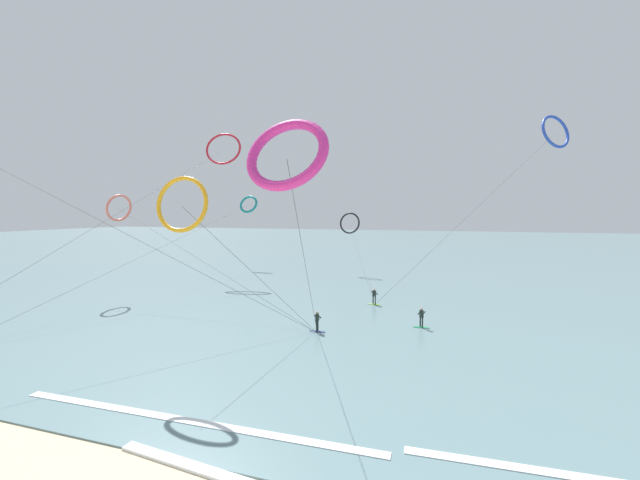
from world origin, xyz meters
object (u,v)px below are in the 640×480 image
surfer_lime (374,298)px  kite_magenta (287,154)px  surfer_navy (317,323)px  kite_amber (182,204)px  kite_teal (248,204)px  surfer_emerald (421,319)px  kite_coral (119,208)px  kite_crimson (223,149)px  kite_cobalt (555,132)px  kite_charcoal (350,223)px

surfer_lime → kite_magenta: bearing=-60.8°
surfer_navy → kite_amber: kite_amber is taller
kite_teal → kite_magenta: size_ratio=2.90×
surfer_navy → surfer_emerald: bearing=117.4°
surfer_emerald → kite_coral: (-33.90, 2.74, 9.38)m
surfer_emerald → kite_crimson: (-30.89, 20.33, 18.61)m
surfer_emerald → kite_cobalt: (14.60, 22.72, 18.89)m
surfer_navy → kite_crimson: (-22.92, 24.06, 18.61)m
surfer_navy → surfer_lime: 11.10m
kite_amber → kite_cobalt: bearing=47.8°
kite_charcoal → kite_cobalt: bearing=-1.3°
kite_charcoal → kite_cobalt: (27.24, -4.83, 11.72)m
surfer_navy → kite_teal: (-23.78, 33.52, 10.30)m
surfer_emerald → kite_teal: kite_teal is taller
surfer_lime → kite_cobalt: (19.77, 15.71, 18.89)m
kite_coral → kite_crimson: kite_crimson is taller
surfer_navy → kite_amber: 14.26m
surfer_lime → kite_crimson: 34.44m
kite_magenta → surfer_lime: bearing=94.5°
surfer_emerald → kite_coral: bearing=44.7°
kite_teal → kite_cobalt: size_ratio=2.15×
kite_teal → surfer_lime: bearing=-40.2°
surfer_lime → kite_teal: bearing=166.6°
kite_coral → kite_magenta: (29.62, -21.70, 1.78)m
surfer_navy → kite_crimson: kite_crimson is taller
kite_cobalt → surfer_emerald: bearing=-161.2°
kite_teal → kite_cobalt: kite_cobalt is taller
kite_magenta → kite_crimson: size_ratio=0.38×
kite_charcoal → kite_magenta: kite_magenta is taller
kite_charcoal → kite_coral: (-21.26, -24.81, 2.20)m
kite_amber → kite_crimson: 38.33m
surfer_emerald → surfer_lime: same height
surfer_emerald → kite_magenta: (-4.28, -18.96, 11.16)m
kite_amber → kite_crimson: kite_crimson is taller
surfer_lime → kite_charcoal: 23.01m
surfer_emerald → kite_crimson: size_ratio=0.04×
surfer_emerald → kite_charcoal: kite_charcoal is taller
kite_teal → kite_coral: (-2.16, -27.05, -0.93)m
kite_charcoal → surfer_emerald: bearing=-56.6°
kite_cobalt → kite_magenta: 46.41m
surfer_navy → kite_coral: size_ratio=0.06×
surfer_navy → kite_magenta: 19.23m
kite_crimson → kite_amber: bearing=-76.8°
surfer_emerald → kite_coral: kite_coral is taller
kite_charcoal → kite_cobalt: kite_cobalt is taller
kite_coral → kite_magenta: kite_magenta is taller
surfer_emerald → kite_cobalt: size_ratio=0.08×
surfer_lime → kite_cobalt: 31.54m
kite_coral → kite_magenta: size_ratio=1.64×
kite_charcoal → kite_coral: 32.75m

